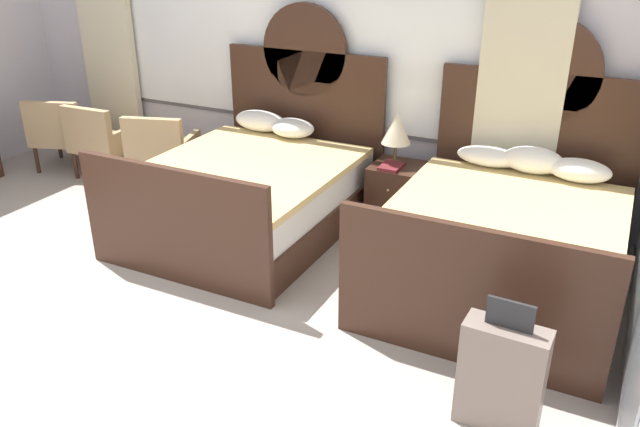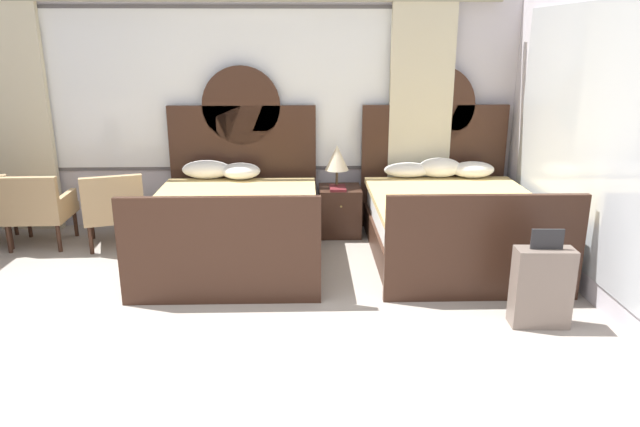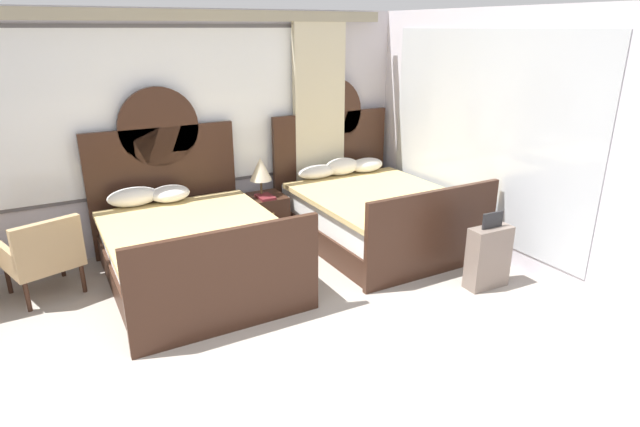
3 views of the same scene
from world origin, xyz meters
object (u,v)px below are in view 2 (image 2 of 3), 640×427
(bed_near_mirror, at_px, (451,219))
(table_lamp_on_nightstand, at_px, (337,158))
(nightstand_between_beds, at_px, (340,211))
(armchair_by_window_left, at_px, (114,207))
(armchair_by_window_centre, at_px, (37,208))
(suitcase_on_floor, at_px, (542,287))
(bed_near_window, at_px, (235,221))
(book_on_nightstand, at_px, (338,188))

(bed_near_mirror, height_order, table_lamp_on_nightstand, bed_near_mirror)
(nightstand_between_beds, xyz_separation_m, armchair_by_window_left, (-2.46, -0.34, 0.16))
(armchair_by_window_left, xyz_separation_m, armchair_by_window_centre, (-0.81, -0.00, 0.00))
(bed_near_mirror, distance_m, armchair_by_window_left, 3.59)
(nightstand_between_beds, xyz_separation_m, suitcase_on_floor, (1.44, -2.29, 0.05))
(armchair_by_window_centre, bearing_deg, bed_near_window, -9.51)
(nightstand_between_beds, bearing_deg, table_lamp_on_nightstand, 174.56)
(table_lamp_on_nightstand, bearing_deg, armchair_by_window_centre, -173.94)
(bed_near_window, height_order, bed_near_mirror, same)
(bed_near_window, relative_size, table_lamp_on_nightstand, 4.53)
(nightstand_between_beds, relative_size, book_on_nightstand, 2.13)
(bed_near_window, distance_m, armchair_by_window_left, 1.39)
(suitcase_on_floor, bearing_deg, bed_near_window, 148.23)
(table_lamp_on_nightstand, bearing_deg, armchair_by_window_left, -172.00)
(nightstand_between_beds, bearing_deg, armchair_by_window_centre, -174.07)
(armchair_by_window_centre, bearing_deg, bed_near_mirror, -4.60)
(bed_near_window, xyz_separation_m, nightstand_between_beds, (1.12, 0.70, -0.10))
(bed_near_window, bearing_deg, suitcase_on_floor, -31.77)
(nightstand_between_beds, bearing_deg, suitcase_on_floor, -57.79)
(table_lamp_on_nightstand, distance_m, armchair_by_window_centre, 3.28)
(armchair_by_window_left, relative_size, armchair_by_window_centre, 1.00)
(bed_near_mirror, height_order, book_on_nightstand, bed_near_mirror)
(book_on_nightstand, xyz_separation_m, armchair_by_window_centre, (-3.24, -0.25, -0.13))
(bed_near_mirror, xyz_separation_m, nightstand_between_beds, (-1.12, 0.69, -0.11))
(bed_near_window, xyz_separation_m, suitcase_on_floor, (2.56, -1.59, -0.06))
(table_lamp_on_nightstand, distance_m, book_on_nightstand, 0.33)
(book_on_nightstand, bearing_deg, armchair_by_window_centre, -175.66)
(bed_near_window, bearing_deg, book_on_nightstand, 29.08)
(nightstand_between_beds, xyz_separation_m, table_lamp_on_nightstand, (-0.04, 0.00, 0.61))
(armchair_by_window_centre, distance_m, suitcase_on_floor, 5.10)
(bed_near_window, distance_m, suitcase_on_floor, 3.01)
(bed_near_mirror, relative_size, book_on_nightstand, 8.40)
(book_on_nightstand, bearing_deg, bed_near_mirror, -27.55)
(bed_near_window, bearing_deg, armchair_by_window_left, 164.77)
(bed_near_mirror, bearing_deg, armchair_by_window_centre, 175.40)
(bed_near_window, relative_size, armchair_by_window_left, 2.66)
(bed_near_window, xyz_separation_m, bed_near_mirror, (2.24, 0.01, 0.00))
(nightstand_between_beds, height_order, book_on_nightstand, book_on_nightstand)
(nightstand_between_beds, height_order, armchair_by_window_left, armchair_by_window_left)
(bed_near_window, relative_size, nightstand_between_beds, 3.94)
(armchair_by_window_left, bearing_deg, table_lamp_on_nightstand, 8.00)
(book_on_nightstand, bearing_deg, armchair_by_window_left, -174.29)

